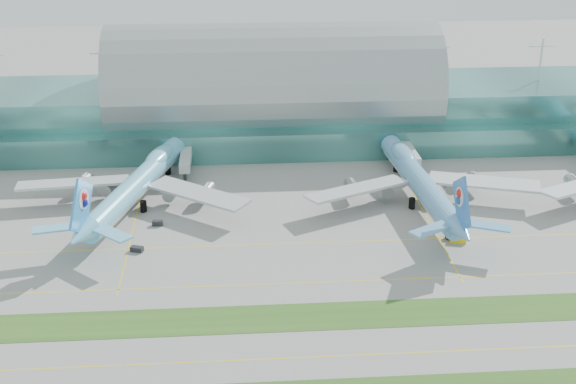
{
  "coord_description": "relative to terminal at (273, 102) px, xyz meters",
  "views": [
    {
      "loc": [
        -15.71,
        -155.93,
        97.98
      ],
      "look_at": [
        0.0,
        55.0,
        9.0
      ],
      "focal_mm": 50.0,
      "sensor_mm": 36.0,
      "label": 1
    }
  ],
  "objects": [
    {
      "name": "airliner_b",
      "position": [
        -44.31,
        -58.57,
        -7.12
      ],
      "size": [
        70.83,
        82.01,
        23.03
      ],
      "rotation": [
        0.0,
        0.0,
        -0.28
      ],
      "color": "#68C2E6",
      "rests_on": "ground"
    },
    {
      "name": "taxiline_d",
      "position": [
        -0.01,
        -88.79,
        -14.22
      ],
      "size": [
        420.0,
        0.35,
        0.01
      ],
      "primitive_type": "cube",
      "color": "yellow",
      "rests_on": "ground"
    },
    {
      "name": "ground",
      "position": [
        -0.01,
        -128.79,
        -14.23
      ],
      "size": [
        700.0,
        700.0,
        0.0
      ],
      "primitive_type": "plane",
      "color": "gray",
      "rests_on": "ground"
    },
    {
      "name": "taxiline_c",
      "position": [
        -0.01,
        -110.79,
        -14.22
      ],
      "size": [
        420.0,
        0.35,
        0.01
      ],
      "primitive_type": "cube",
      "color": "yellow",
      "rests_on": "ground"
    },
    {
      "name": "taxiline_b",
      "position": [
        -0.01,
        -142.79,
        -14.22
      ],
      "size": [
        420.0,
        0.35,
        0.01
      ],
      "primitive_type": "cube",
      "color": "yellow",
      "rests_on": "ground"
    },
    {
      "name": "airliner_c",
      "position": [
        40.77,
        -62.75,
        -7.18
      ],
      "size": [
        73.01,
        83.04,
        22.84
      ],
      "rotation": [
        0.0,
        0.0,
        0.06
      ],
      "color": "#5E9FD0",
      "rests_on": "ground"
    },
    {
      "name": "gse_d",
      "position": [
        -37.59,
        -74.35,
        -13.46
      ],
      "size": [
        3.03,
        1.64,
        1.53
      ],
      "primitive_type": "cube",
      "rotation": [
        0.0,
        0.0,
        -0.04
      ],
      "color": "black",
      "rests_on": "ground"
    },
    {
      "name": "gse_c",
      "position": [
        -41.88,
        -90.45,
        -13.52
      ],
      "size": [
        3.75,
        2.75,
        1.41
      ],
      "primitive_type": "cube",
      "rotation": [
        0.0,
        0.0,
        -0.34
      ],
      "color": "black",
      "rests_on": "ground"
    },
    {
      "name": "grass_strip_far",
      "position": [
        -0.01,
        -126.79,
        -14.19
      ],
      "size": [
        420.0,
        12.0,
        0.08
      ],
      "primitive_type": "cube",
      "color": "#2D591E",
      "rests_on": "ground"
    },
    {
      "name": "gse_e",
      "position": [
        45.59,
        -91.35,
        -13.31
      ],
      "size": [
        4.71,
        3.17,
        1.84
      ],
      "primitive_type": "cube",
      "rotation": [
        0.0,
        0.0,
        -0.27
      ],
      "color": "yellow",
      "rests_on": "ground"
    },
    {
      "name": "terminal",
      "position": [
        0.0,
        0.0,
        0.0
      ],
      "size": [
        340.0,
        69.1,
        36.0
      ],
      "color": "#3D7A75",
      "rests_on": "ground"
    },
    {
      "name": "gse_f",
      "position": [
        44.3,
        -89.04,
        -13.45
      ],
      "size": [
        3.31,
        1.89,
        1.56
      ],
      "primitive_type": "cube",
      "rotation": [
        0.0,
        0.0,
        0.02
      ],
      "color": "black",
      "rests_on": "ground"
    }
  ]
}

